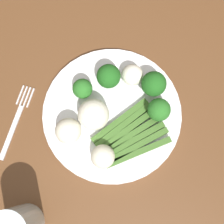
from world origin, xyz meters
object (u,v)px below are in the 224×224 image
Objects in this scene: broccoli_back at (83,89)px; broccoli_left at (154,84)px; plate at (112,113)px; fork at (16,121)px; cauliflower_near_center at (68,131)px; asparagus_bundle at (130,136)px; cauliflower_mid at (103,157)px; dining_table at (133,108)px; cauliflower_edge at (132,75)px; broccoli_front at (159,110)px; cauliflower_near_fork at (94,114)px; broccoli_outer_edge at (109,76)px.

broccoli_left reaches higher than broccoli_back.
fork is at bearing -169.49° from plate.
asparagus_bundle is at bearing 3.44° from cauliflower_near_center.
broccoli_left is at bearing 35.22° from cauliflower_near_center.
broccoli_back is 0.14m from cauliflower_mid.
cauliflower_near_center reaches higher than fork.
cauliflower_mid is at bearing -173.16° from asparagus_bundle.
dining_table is 0.17m from broccoli_left.
cauliflower_mid reaches higher than cauliflower_edge.
plate is 6.23× the size of cauliflower_mid.
plate is 1.79× the size of asparagus_bundle.
broccoli_left reaches higher than asparagus_bundle.
broccoli_front is 1.08× the size of cauliflower_near_center.
broccoli_left reaches higher than broccoli_front.
cauliflower_near_center is at bearing -140.75° from cauliflower_near_fork.
dining_table is 23.97× the size of cauliflower_mid.
dining_table is 0.16m from asparagus_bundle.
cauliflower_near_center reaches higher than dining_table.
cauliflower_near_fork reaches higher than broccoli_outer_edge.
asparagus_bundle is (-0.01, -0.09, 0.13)m from dining_table.
broccoli_outer_edge is 1.16× the size of cauliflower_near_center.
asparagus_bundle is 3.62× the size of cauliflower_edge.
asparagus_bundle is 0.07m from cauliflower_mid.
broccoli_outer_edge reaches higher than cauliflower_near_center.
cauliflower_near_center is at bearing -130.85° from cauliflower_edge.
fork is at bearing -151.94° from broccoli_back.
broccoli_left is (-0.01, 0.05, 0.00)m from broccoli_front.
cauliflower_mid is (-0.01, -0.09, 0.03)m from plate.
cauliflower_near_center is (-0.07, -0.12, -0.01)m from broccoli_outer_edge.
cauliflower_edge is at bearing 118.88° from dining_table.
broccoli_outer_edge is at bearing -51.08° from fork.
broccoli_outer_edge is 0.22m from fork.
cauliflower_mid is (-0.06, -0.14, 0.15)m from dining_table.
broccoli_left is 1.34× the size of cauliflower_mid.
cauliflower_near_center is at bearing -146.82° from plate.
broccoli_outer_edge is at bearing 75.74° from cauliflower_near_fork.
broccoli_back is at bearing 150.83° from plate.
asparagus_bundle is at bearing -108.97° from broccoli_left.
dining_table is 0.18m from broccoli_outer_edge.
asparagus_bundle is 0.08m from broccoli_front.
asparagus_bundle is 2.60× the size of broccoli_left.
broccoli_front reaches higher than cauliflower_near_center.
broccoli_front is (0.09, 0.01, 0.04)m from plate.
cauliflower_edge reaches higher than asparagus_bundle.
broccoli_back reaches higher than cauliflower_edge.
plate is at bearing -69.46° from fork.
cauliflower_mid is (0.06, -0.13, -0.01)m from broccoli_back.
plate is 0.05m from cauliflower_near_fork.
broccoli_outer_edge is at bearing 151.36° from broccoli_front.
cauliflower_near_fork is 0.38× the size of fork.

